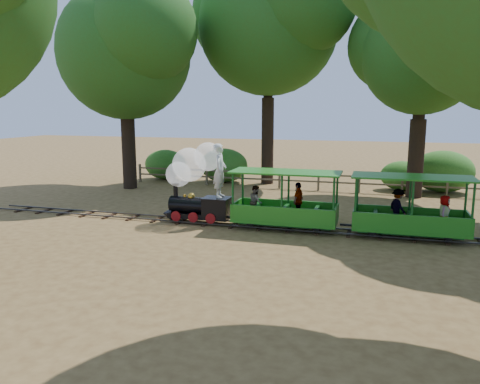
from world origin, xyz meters
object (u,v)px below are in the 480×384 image
(carriage_rear, at_px, (411,214))
(fence, at_px, (299,178))
(carriage_front, at_px, (283,206))
(locomotive, at_px, (196,176))

(carriage_rear, distance_m, fence, 9.38)
(carriage_front, bearing_deg, fence, 95.48)
(carriage_front, bearing_deg, carriage_rear, 0.11)
(carriage_front, distance_m, fence, 8.04)
(locomotive, xyz_separation_m, carriage_front, (3.20, -0.07, -0.90))
(locomotive, height_order, carriage_rear, locomotive)
(carriage_rear, bearing_deg, locomotive, 179.49)
(locomotive, height_order, carriage_front, locomotive)
(locomotive, height_order, fence, locomotive)
(fence, bearing_deg, locomotive, -107.08)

